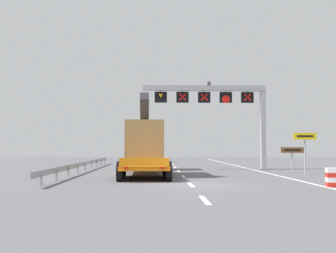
{
  "coord_description": "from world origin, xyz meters",
  "views": [
    {
      "loc": [
        -1.81,
        -20.88,
        1.9
      ],
      "look_at": [
        -0.96,
        10.57,
        3.45
      ],
      "focal_mm": 44.52,
      "sensor_mm": 36.0,
      "label": 1
    }
  ],
  "objects_px": {
    "heavy_haul_truck_orange": "(144,146)",
    "tourist_info_sign_brown": "(292,153)",
    "overhead_lane_gantry": "(220,102)",
    "exit_sign_yellow": "(305,143)"
  },
  "relations": [
    {
      "from": "heavy_haul_truck_orange",
      "to": "tourist_info_sign_brown",
      "type": "xyz_separation_m",
      "value": [
        11.0,
        0.46,
        -0.54
      ]
    },
    {
      "from": "overhead_lane_gantry",
      "to": "tourist_info_sign_brown",
      "type": "xyz_separation_m",
      "value": [
        4.81,
        -3.83,
        -4.22
      ]
    },
    {
      "from": "overhead_lane_gantry",
      "to": "exit_sign_yellow",
      "type": "distance_m",
      "value": 8.76
    },
    {
      "from": "heavy_haul_truck_orange",
      "to": "exit_sign_yellow",
      "type": "distance_m",
      "value": 11.24
    },
    {
      "from": "heavy_haul_truck_orange",
      "to": "overhead_lane_gantry",
      "type": "bearing_deg",
      "value": 34.71
    },
    {
      "from": "overhead_lane_gantry",
      "to": "exit_sign_yellow",
      "type": "bearing_deg",
      "value": -52.94
    },
    {
      "from": "overhead_lane_gantry",
      "to": "heavy_haul_truck_orange",
      "type": "bearing_deg",
      "value": -145.29
    },
    {
      "from": "overhead_lane_gantry",
      "to": "exit_sign_yellow",
      "type": "xyz_separation_m",
      "value": [
        4.84,
        -6.41,
        -3.49
      ]
    },
    {
      "from": "heavy_haul_truck_orange",
      "to": "exit_sign_yellow",
      "type": "relative_size",
      "value": 4.91
    },
    {
      "from": "exit_sign_yellow",
      "to": "tourist_info_sign_brown",
      "type": "xyz_separation_m",
      "value": [
        -0.03,
        2.58,
        -0.73
      ]
    }
  ]
}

